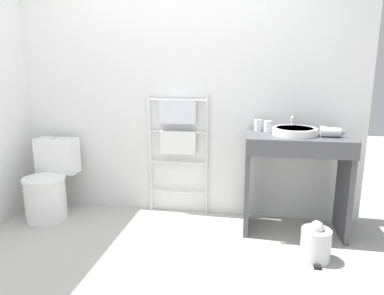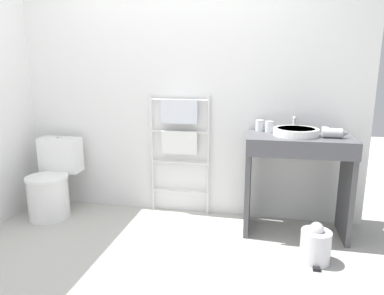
% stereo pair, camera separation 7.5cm
% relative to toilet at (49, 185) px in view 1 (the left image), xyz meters
% --- Properties ---
extents(wall_back, '(3.33, 0.12, 2.70)m').
position_rel_toilet_xyz_m(wall_back, '(1.18, 0.40, 1.04)').
color(wall_back, white).
rests_on(wall_back, ground_plane).
extents(toilet, '(0.39, 0.53, 0.73)m').
position_rel_toilet_xyz_m(toilet, '(0.00, 0.00, 0.00)').
color(toilet, white).
rests_on(toilet, ground_plane).
extents(towel_radiator, '(0.57, 0.06, 1.14)m').
position_rel_toilet_xyz_m(towel_radiator, '(1.17, 0.29, 0.47)').
color(towel_radiator, silver).
rests_on(towel_radiator, ground_plane).
extents(vanity_counter, '(0.83, 0.49, 0.84)m').
position_rel_toilet_xyz_m(vanity_counter, '(2.23, 0.06, 0.25)').
color(vanity_counter, '#4C4C51').
rests_on(vanity_counter, ground_plane).
extents(sink_basin, '(0.36, 0.36, 0.06)m').
position_rel_toilet_xyz_m(sink_basin, '(2.20, 0.07, 0.56)').
color(sink_basin, white).
rests_on(sink_basin, vanity_counter).
extents(faucet, '(0.02, 0.10, 0.13)m').
position_rel_toilet_xyz_m(faucet, '(2.20, 0.27, 0.62)').
color(faucet, silver).
rests_on(faucet, vanity_counter).
extents(cup_near_wall, '(0.07, 0.07, 0.10)m').
position_rel_toilet_xyz_m(cup_near_wall, '(1.91, 0.24, 0.58)').
color(cup_near_wall, white).
rests_on(cup_near_wall, vanity_counter).
extents(cup_near_edge, '(0.07, 0.07, 0.09)m').
position_rel_toilet_xyz_m(cup_near_edge, '(1.99, 0.21, 0.58)').
color(cup_near_edge, white).
rests_on(cup_near_edge, vanity_counter).
extents(hair_dryer, '(0.20, 0.19, 0.08)m').
position_rel_toilet_xyz_m(hair_dryer, '(2.47, 0.05, 0.57)').
color(hair_dryer, '#B7B7BC').
rests_on(hair_dryer, vanity_counter).
extents(trash_bin, '(0.21, 0.25, 0.30)m').
position_rel_toilet_xyz_m(trash_bin, '(2.34, -0.39, -0.18)').
color(trash_bin, silver).
rests_on(trash_bin, ground_plane).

